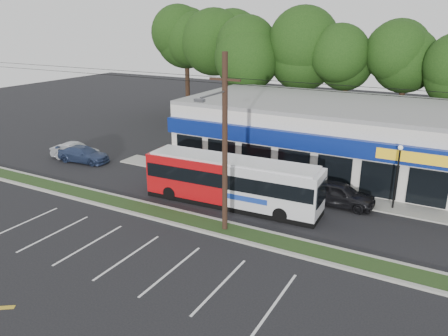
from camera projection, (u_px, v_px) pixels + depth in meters
ground at (172, 226)px, 25.71m from camera, size 120.00×120.00×0.00m
grass_strip at (182, 218)px, 26.52m from camera, size 40.00×1.60×0.12m
curb_south at (174, 224)px, 25.81m from camera, size 40.00×0.25×0.14m
curb_north at (189, 213)px, 27.22m from camera, size 40.00×0.25×0.14m
sidewalk at (304, 191)px, 30.88m from camera, size 32.00×2.20×0.10m
strip_mall at (339, 135)px, 35.57m from camera, size 25.00×12.55×5.30m
utility_pole at (221, 139)px, 23.46m from camera, size 50.00×2.77×10.00m
lamp_post at (398, 170)px, 27.14m from camera, size 0.30×0.30×4.25m
tree_line at (356, 54)px, 42.79m from camera, size 46.76×6.76×11.83m
metrobus at (232, 181)px, 28.18m from camera, size 11.81×3.01×3.15m
car_dark at (339, 194)px, 28.41m from camera, size 4.68×1.98×1.58m
car_silver at (75, 151)px, 37.98m from camera, size 4.40×2.24×1.38m
car_blue at (84, 154)px, 37.25m from camera, size 4.81×2.43×1.34m
pedestrian_a at (278, 191)px, 28.47m from camera, size 0.76×0.59×1.86m
pedestrian_b at (300, 183)px, 30.30m from camera, size 0.91×0.82×1.54m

